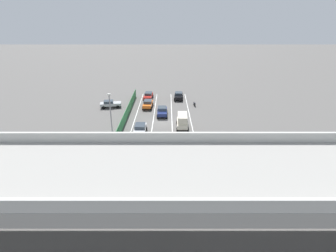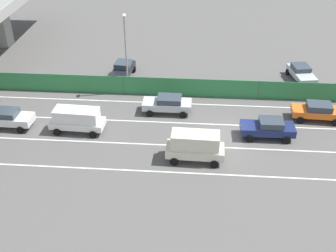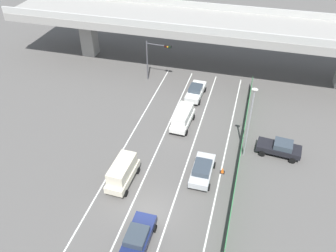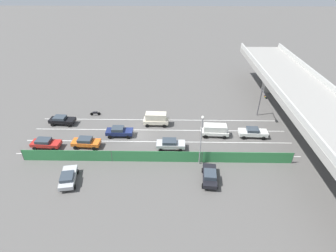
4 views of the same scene
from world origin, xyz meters
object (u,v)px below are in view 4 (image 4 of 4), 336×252
Objects in this scene: street_lamp at (201,137)px; parked_sedan_dark at (210,176)px; car_sedan_red at (45,143)px; traffic_light at (262,99)px; car_hatchback_white at (253,132)px; car_sedan_black at (62,120)px; parked_wagon_silver at (68,177)px; car_sedan_silver at (170,144)px; motorcycle at (95,113)px; car_sedan_navy at (119,131)px; traffic_cone at (178,154)px; car_taxi_orange at (86,142)px; car_van_cream at (156,119)px; car_van_white at (215,130)px.

parked_sedan_dark is at bearing 17.51° from street_lamp.
traffic_light reaches higher than car_sedan_red.
car_hatchback_white is 1.03× the size of car_sedan_black.
car_sedan_silver is at bearing 119.64° from parked_wagon_silver.
car_sedan_silver reaches higher than car_sedan_red.
car_sedan_silver reaches higher than motorcycle.
car_sedan_red is at bearing -72.58° from car_sedan_navy.
car_sedan_silver is at bearing -75.66° from car_hatchback_white.
street_lamp is at bearing 61.62° from car_sedan_navy.
traffic_light reaches higher than traffic_cone.
car_hatchback_white is 1.07× the size of car_sedan_navy.
car_taxi_orange is at bearing 92.99° from car_sedan_red.
car_sedan_navy reaches higher than car_sedan_silver.
parked_wagon_silver is at bearing -36.46° from car_van_cream.
car_sedan_red is at bearing -82.13° from car_van_white.
car_hatchback_white reaches higher than car_sedan_black.
car_taxi_orange is (3.10, -4.68, -0.01)m from car_sedan_navy.
car_sedan_navy is 0.98× the size of parked_sedan_dark.
car_hatchback_white is 1.05× the size of parked_sedan_dark.
parked_wagon_silver is at bearing 39.18° from car_sedan_red.
car_sedan_red is 24.25m from street_lamp.
car_sedan_navy is at bearing 71.94° from car_sedan_black.
car_sedan_red is 1.02× the size of parked_sedan_dark.
car_van_cream is at bearing 122.04° from car_taxi_orange.
traffic_cone is at bearing -53.24° from traffic_light.
parked_wagon_silver is 34.42m from traffic_light.
car_sedan_red is (3.71, -26.85, -0.32)m from car_van_white.
car_taxi_orange is at bearing -72.55° from traffic_light.
car_van_white is (3.27, 9.96, -0.12)m from car_van_cream.
car_sedan_red reaches higher than motorcycle.
traffic_light is (-9.62, 35.83, 3.07)m from car_sedan_red.
car_sedan_silver is 0.99× the size of car_van_cream.
parked_sedan_dark is 0.57× the size of street_lamp.
parked_wagon_silver is at bearing -68.13° from traffic_cone.
parked_sedan_dark is (17.09, 19.61, 0.42)m from motorcycle.
traffic_cone is at bearing -48.87° from car_van_white.
car_sedan_navy is 0.96× the size of car_van_white.
car_sedan_silver is at bearing -63.50° from car_van_white.
car_sedan_navy is 11.46m from car_sedan_red.
car_sedan_red is at bearing -98.31° from street_lamp.
car_sedan_black is (-6.66, -6.23, -0.02)m from car_taxi_orange.
traffic_cone is (5.46, -6.26, -0.90)m from car_van_white.
parked_wagon_silver is at bearing -23.54° from car_sedan_navy.
parked_sedan_dark reaches higher than motorcycle.
car_taxi_orange is 9.93m from motorcycle.
car_sedan_navy reaches higher than parked_sedan_dark.
car_sedan_red is 0.82× the size of traffic_light.
car_sedan_navy reaches higher than traffic_cone.
car_van_cream is at bearing -82.07° from traffic_light.
car_van_cream is 0.97× the size of car_van_white.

